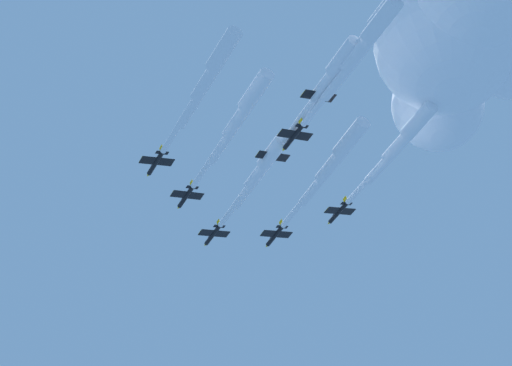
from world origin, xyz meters
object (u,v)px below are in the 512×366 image
(jet_starboard_mid, at_px, (397,146))
(jet_port_outer, at_px, (324,85))
(jet_lead, at_px, (257,175))
(jet_starboard_inner, at_px, (331,165))
(jet_starboard_outer, at_px, (358,53))
(jet_port_mid, at_px, (206,82))
(jet_port_inner, at_px, (237,120))
(jet_trail_port, at_px, (386,7))

(jet_starboard_mid, distance_m, jet_port_outer, 27.38)
(jet_lead, relative_size, jet_starboard_inner, 0.89)
(jet_starboard_outer, bearing_deg, jet_port_mid, 68.96)
(jet_starboard_inner, xyz_separation_m, jet_port_outer, (-22.20, 5.12, 3.51))
(jet_starboard_mid, distance_m, jet_starboard_outer, 34.38)
(jet_starboard_mid, bearing_deg, jet_lead, 66.11)
(jet_port_outer, xyz_separation_m, jet_starboard_outer, (-12.46, -4.97, -2.60))
(jet_lead, bearing_deg, jet_starboard_mid, -113.89)
(jet_port_inner, bearing_deg, jet_port_outer, -126.75)
(jet_starboard_outer, bearing_deg, jet_port_inner, 41.60)
(jet_port_mid, xyz_separation_m, jet_trail_port, (-22.87, -35.15, 2.27))
(jet_lead, distance_m, jet_starboard_inner, 19.61)
(jet_trail_port, bearing_deg, jet_starboard_mid, -15.93)
(jet_starboard_inner, distance_m, jet_starboard_mid, 16.55)
(jet_starboard_mid, bearing_deg, jet_port_outer, 131.10)
(jet_lead, bearing_deg, jet_port_outer, -160.58)
(jet_starboard_inner, height_order, jet_starboard_outer, jet_starboard_outer)
(jet_port_outer, bearing_deg, jet_starboard_outer, -158.23)
(jet_port_mid, bearing_deg, jet_starboard_outer, -111.04)
(jet_port_outer, bearing_deg, jet_port_inner, 53.25)
(jet_port_mid, distance_m, jet_starboard_outer, 33.52)
(jet_starboard_inner, height_order, jet_port_outer, jet_port_outer)
(jet_port_inner, xyz_separation_m, jet_trail_port, (-36.77, -26.90, -0.47))
(jet_port_mid, bearing_deg, jet_port_outer, -89.08)
(jet_port_inner, distance_m, jet_starboard_inner, 25.04)
(jet_port_inner, relative_size, jet_trail_port, 1.05)
(jet_port_outer, relative_size, jet_trail_port, 0.93)
(jet_starboard_mid, bearing_deg, jet_port_inner, 96.66)
(jet_lead, height_order, jet_trail_port, jet_lead)
(jet_starboard_inner, bearing_deg, jet_port_mid, 125.74)
(jet_port_outer, height_order, jet_starboard_outer, jet_port_outer)
(jet_port_outer, xyz_separation_m, jet_trail_port, (-23.29, -8.84, -0.22))
(jet_port_outer, bearing_deg, jet_lead, 19.42)
(jet_starboard_mid, bearing_deg, jet_starboard_outer, 152.79)
(jet_port_mid, bearing_deg, jet_starboard_inner, -54.26)
(jet_starboard_inner, distance_m, jet_trail_port, 45.76)
(jet_starboard_inner, bearing_deg, jet_port_inner, 110.61)
(jet_starboard_outer, relative_size, jet_trail_port, 0.99)
(jet_lead, height_order, jet_starboard_inner, jet_lead)
(jet_starboard_inner, xyz_separation_m, jet_starboard_outer, (-34.65, 0.15, 0.91))
(jet_port_inner, xyz_separation_m, jet_starboard_mid, (4.51, -38.68, 0.19))
(jet_port_mid, height_order, jet_starboard_outer, jet_port_mid)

